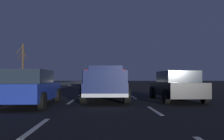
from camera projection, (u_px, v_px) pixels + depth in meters
The scene contains 8 objects.
ground at pixel (104, 89), 27.09m from camera, with size 144.00×144.00×0.00m, color black.
sidewalk_shoulder at pixel (37, 88), 26.83m from camera, with size 108.00×4.00×0.12m, color slate.
lane_markings at pixel (81, 87), 30.92m from camera, with size 108.53×7.04×0.01m.
pickup_truck at pixel (106, 83), 13.35m from camera, with size 5.46×2.35×1.87m.
sedan_white at pixel (103, 82), 26.34m from camera, with size 4.42×2.06×1.54m.
sedan_black at pixel (176, 86), 12.60m from camera, with size 4.41×2.05×1.54m.
sedan_blue at pixel (30, 87), 10.52m from camera, with size 4.41×2.04×1.54m.
bare_tree_far at pixel (23, 64), 32.58m from camera, with size 1.46×1.42×5.75m.
Camera 1 is at (-0.16, 0.13, 1.20)m, focal length 39.15 mm.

